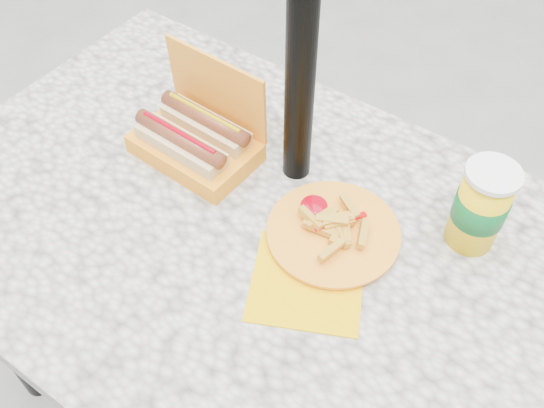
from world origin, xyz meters
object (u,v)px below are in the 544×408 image
Objects in this scene: umbrella_pole at (304,0)px; soda_cup at (481,207)px; fries_plate at (331,235)px; hotdog_box at (196,138)px.

umbrella_pole reaches higher than soda_cup.
fries_plate is 2.04× the size of soda_cup.
hotdog_box is at bearing -167.84° from soda_cup.
hotdog_box is 1.42× the size of soda_cup.
umbrella_pole is 0.36m from hotdog_box.
umbrella_pole reaches higher than hotdog_box.
hotdog_box reaches higher than fries_plate.
fries_plate is at bearing -2.76° from hotdog_box.
fries_plate is at bearing -144.19° from soda_cup.
soda_cup is at bearing 14.62° from hotdog_box.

